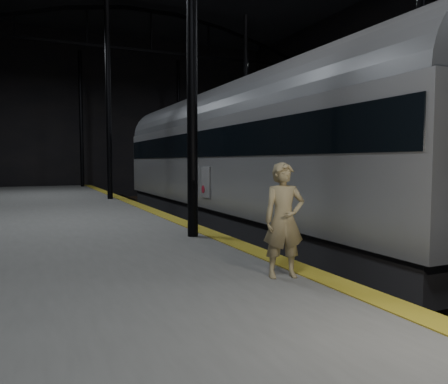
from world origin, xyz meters
TOP-DOWN VIEW (x-y plane):
  - ground at (0.00, 0.00)m, footprint 44.00×44.00m
  - platform_left at (-7.50, 0.00)m, footprint 9.00×43.80m
  - platform_right at (7.50, 0.00)m, footprint 9.00×43.80m
  - tactile_strip at (-3.25, 0.00)m, footprint 0.50×43.80m
  - track at (0.00, 0.00)m, footprint 2.40×43.00m
  - train at (-0.00, 1.69)m, footprint 3.24×21.69m
  - woman at (-3.80, -8.25)m, footprint 0.76×0.59m

SIDE VIEW (x-z plane):
  - ground at x=0.00m, z-range 0.00..0.00m
  - track at x=0.00m, z-range -0.05..0.19m
  - platform_left at x=-7.50m, z-range 0.00..1.00m
  - platform_right at x=7.50m, z-range 0.00..1.00m
  - tactile_strip at x=-3.25m, z-range 1.00..1.01m
  - woman at x=-3.80m, z-range 1.00..2.86m
  - train at x=0.00m, z-range 0.34..6.13m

